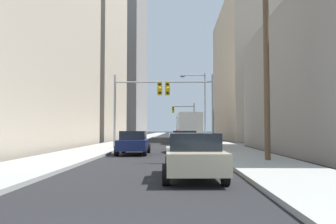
{
  "coord_description": "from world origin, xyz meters",
  "views": [
    {
      "loc": [
        1.08,
        -3.54,
        1.66
      ],
      "look_at": [
        0.0,
        36.53,
        3.64
      ],
      "focal_mm": 36.29,
      "sensor_mm": 36.0,
      "label": 1
    }
  ],
  "objects_px": {
    "sedan_navy": "(134,143)",
    "traffic_signal_far_right": "(184,115)",
    "city_bus": "(188,127)",
    "sedan_beige": "(193,156)",
    "traffic_signal_near_left": "(135,99)",
    "traffic_signal_near_right": "(192,99)",
    "sedan_grey": "(185,141)"
  },
  "relations": [
    {
      "from": "sedan_navy",
      "to": "traffic_signal_far_right",
      "type": "xyz_separation_m",
      "value": [
        4.05,
        34.8,
        3.27
      ]
    },
    {
      "from": "sedan_beige",
      "to": "sedan_navy",
      "type": "height_order",
      "value": "same"
    },
    {
      "from": "sedan_navy",
      "to": "traffic_signal_near_left",
      "type": "height_order",
      "value": "traffic_signal_near_left"
    },
    {
      "from": "traffic_signal_near_left",
      "to": "sedan_navy",
      "type": "bearing_deg",
      "value": -84.12
    },
    {
      "from": "sedan_navy",
      "to": "traffic_signal_near_right",
      "type": "distance_m",
      "value": 7.19
    },
    {
      "from": "sedan_navy",
      "to": "traffic_signal_near_right",
      "type": "bearing_deg",
      "value": 51.3
    },
    {
      "from": "city_bus",
      "to": "sedan_grey",
      "type": "relative_size",
      "value": 2.73
    },
    {
      "from": "traffic_signal_far_right",
      "to": "sedan_navy",
      "type": "bearing_deg",
      "value": -96.63
    },
    {
      "from": "sedan_beige",
      "to": "sedan_grey",
      "type": "bearing_deg",
      "value": 89.97
    },
    {
      "from": "city_bus",
      "to": "sedan_beige",
      "type": "distance_m",
      "value": 29.38
    },
    {
      "from": "city_bus",
      "to": "traffic_signal_near_left",
      "type": "relative_size",
      "value": 1.93
    },
    {
      "from": "traffic_signal_near_right",
      "to": "traffic_signal_far_right",
      "type": "xyz_separation_m",
      "value": [
        0.04,
        29.81,
        -0.0
      ]
    },
    {
      "from": "sedan_beige",
      "to": "sedan_navy",
      "type": "xyz_separation_m",
      "value": [
        -3.36,
        10.6,
        0.0
      ]
    },
    {
      "from": "sedan_navy",
      "to": "traffic_signal_far_right",
      "type": "relative_size",
      "value": 0.71
    },
    {
      "from": "sedan_navy",
      "to": "traffic_signal_near_right",
      "type": "xyz_separation_m",
      "value": [
        4.0,
        4.99,
        3.28
      ]
    },
    {
      "from": "sedan_grey",
      "to": "traffic_signal_near_left",
      "type": "xyz_separation_m",
      "value": [
        -3.88,
        2.47,
        3.28
      ]
    },
    {
      "from": "city_bus",
      "to": "sedan_beige",
      "type": "height_order",
      "value": "city_bus"
    },
    {
      "from": "sedan_navy",
      "to": "sedan_grey",
      "type": "relative_size",
      "value": 1.0
    },
    {
      "from": "city_bus",
      "to": "sedan_navy",
      "type": "height_order",
      "value": "city_bus"
    },
    {
      "from": "city_bus",
      "to": "sedan_navy",
      "type": "distance_m",
      "value": 19.23
    },
    {
      "from": "sedan_navy",
      "to": "traffic_signal_far_right",
      "type": "bearing_deg",
      "value": 83.37
    },
    {
      "from": "traffic_signal_far_right",
      "to": "traffic_signal_near_left",
      "type": "bearing_deg",
      "value": -98.7
    },
    {
      "from": "city_bus",
      "to": "traffic_signal_far_right",
      "type": "bearing_deg",
      "value": 90.15
    },
    {
      "from": "sedan_navy",
      "to": "sedan_grey",
      "type": "bearing_deg",
      "value": 36.82
    },
    {
      "from": "sedan_beige",
      "to": "traffic_signal_far_right",
      "type": "height_order",
      "value": "traffic_signal_far_right"
    },
    {
      "from": "city_bus",
      "to": "traffic_signal_near_right",
      "type": "height_order",
      "value": "traffic_signal_near_right"
    },
    {
      "from": "sedan_beige",
      "to": "sedan_grey",
      "type": "relative_size",
      "value": 1.0
    },
    {
      "from": "sedan_beige",
      "to": "traffic_signal_far_right",
      "type": "bearing_deg",
      "value": 89.14
    },
    {
      "from": "sedan_navy",
      "to": "traffic_signal_near_right",
      "type": "relative_size",
      "value": 0.71
    },
    {
      "from": "traffic_signal_near_left",
      "to": "traffic_signal_near_right",
      "type": "bearing_deg",
      "value": -0.0
    },
    {
      "from": "sedan_grey",
      "to": "traffic_signal_near_left",
      "type": "height_order",
      "value": "traffic_signal_near_left"
    },
    {
      "from": "traffic_signal_near_right",
      "to": "sedan_grey",
      "type": "bearing_deg",
      "value": -104.35
    }
  ]
}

